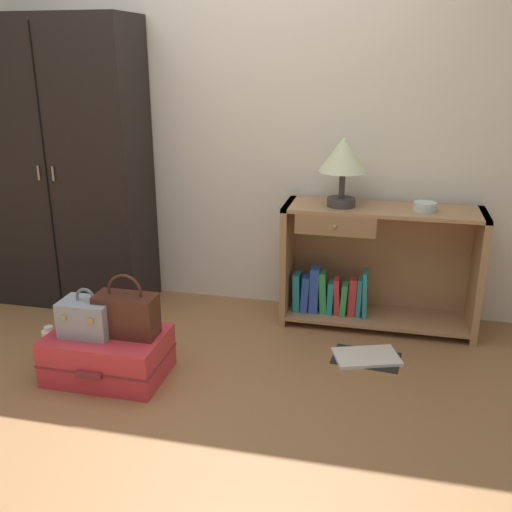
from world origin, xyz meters
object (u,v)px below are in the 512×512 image
at_px(train_case, 87,317).
at_px(handbag, 127,314).
at_px(wardrobe, 66,166).
at_px(bookshelf, 370,268).
at_px(suitcase_large, 108,355).
at_px(bowl, 425,207).
at_px(table_lamp, 343,159).
at_px(open_book_on_floor, 366,357).
at_px(bottle, 51,345).

relative_size(train_case, handbag, 0.79).
distance_m(wardrobe, bookshelf, 2.07).
height_order(suitcase_large, train_case, train_case).
bearing_deg(bowl, train_case, -150.46).
bearing_deg(table_lamp, open_book_on_floor, -63.65).
bearing_deg(handbag, suitcase_large, -169.43).
distance_m(bowl, open_book_on_floor, 0.93).
bearing_deg(suitcase_large, table_lamp, 40.27).
height_order(wardrobe, train_case, wardrobe).
bearing_deg(bottle, suitcase_large, -9.96).
bearing_deg(open_book_on_floor, bottle, -165.92).
distance_m(handbag, open_book_on_floor, 1.35).
height_order(bookshelf, open_book_on_floor, bookshelf).
distance_m(wardrobe, suitcase_large, 1.41).
height_order(bowl, handbag, bowl).
bearing_deg(bookshelf, bottle, -151.56).
bearing_deg(open_book_on_floor, train_case, -160.04).
height_order(table_lamp, suitcase_large, table_lamp).
bearing_deg(bottle, table_lamp, 30.31).
bearing_deg(wardrobe, bottle, -70.16).
bearing_deg(bowl, bookshelf, 171.13).
xyz_separation_m(table_lamp, suitcase_large, (-1.11, -0.94, -0.93)).
height_order(suitcase_large, open_book_on_floor, suitcase_large).
relative_size(table_lamp, suitcase_large, 0.67).
relative_size(suitcase_large, handbag, 1.82).
bearing_deg(bowl, wardrobe, -179.83).
xyz_separation_m(wardrobe, suitcase_large, (0.69, -0.93, -0.81)).
bearing_deg(train_case, suitcase_large, 11.64).
bearing_deg(handbag, open_book_on_floor, 21.37).
relative_size(table_lamp, handbag, 1.22).
xyz_separation_m(table_lamp, train_case, (-1.20, -0.96, -0.71)).
xyz_separation_m(bowl, train_case, (-1.68, -0.95, -0.45)).
bearing_deg(bowl, open_book_on_floor, -121.17).
height_order(handbag, open_book_on_floor, handbag).
bearing_deg(open_book_on_floor, bowl, 58.83).
height_order(table_lamp, handbag, table_lamp).
height_order(table_lamp, bowl, table_lamp).
relative_size(bookshelf, handbag, 3.53).
bearing_deg(handbag, wardrobe, 131.65).
relative_size(suitcase_large, bottle, 2.87).
bearing_deg(bottle, wardrobe, 109.84).
bearing_deg(train_case, handbag, 11.04).
relative_size(bookshelf, train_case, 4.45).
distance_m(bookshelf, open_book_on_floor, 0.60).
relative_size(wardrobe, open_book_on_floor, 4.51).
xyz_separation_m(wardrobe, table_lamp, (1.80, 0.01, 0.12)).
xyz_separation_m(wardrobe, bookshelf, (1.99, 0.05, -0.56)).
bearing_deg(table_lamp, handbag, -137.31).
xyz_separation_m(bowl, suitcase_large, (-1.59, -0.93, -0.67)).
bearing_deg(handbag, train_case, -168.96).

